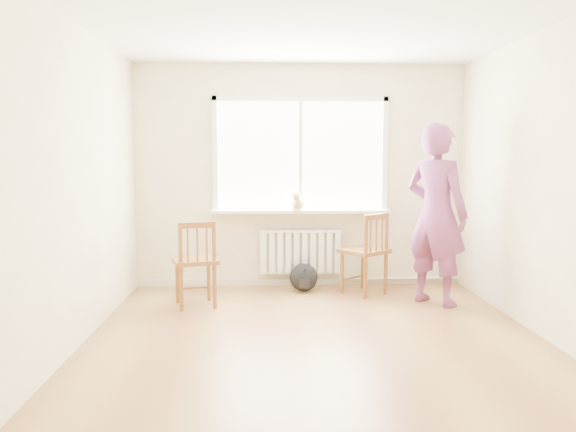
{
  "coord_description": "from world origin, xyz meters",
  "views": [
    {
      "loc": [
        -0.45,
        -4.6,
        1.59
      ],
      "look_at": [
        -0.19,
        1.2,
        0.97
      ],
      "focal_mm": 35.0,
      "sensor_mm": 36.0,
      "label": 1
    }
  ],
  "objects": [
    {
      "name": "chair_left",
      "position": [
        -1.17,
        1.26,
        0.46
      ],
      "size": [
        0.55,
        0.54,
        0.92
      ],
      "rotation": [
        0.0,
        0.0,
        3.41
      ],
      "color": "brown",
      "rests_on": "floor"
    },
    {
      "name": "heating_pipe",
      "position": [
        1.25,
        2.19,
        0.08
      ],
      "size": [
        1.4,
        0.04,
        0.04
      ],
      "primitive_type": "cylinder",
      "rotation": [
        0.0,
        1.57,
        0.0
      ],
      "color": "silver",
      "rests_on": "back_wall"
    },
    {
      "name": "chair_right",
      "position": [
        0.75,
        1.72,
        0.48
      ],
      "size": [
        0.64,
        0.64,
        0.95
      ],
      "rotation": [
        0.0,
        0.0,
        3.81
      ],
      "color": "brown",
      "rests_on": "floor"
    },
    {
      "name": "backpack",
      "position": [
        0.02,
        1.9,
        0.17
      ],
      "size": [
        0.4,
        0.35,
        0.33
      ],
      "primitive_type": "ellipsoid",
      "rotation": [
        0.0,
        0.0,
        -0.37
      ],
      "color": "black",
      "rests_on": "floor"
    },
    {
      "name": "radiator",
      "position": [
        0.0,
        2.16,
        0.44
      ],
      "size": [
        1.0,
        0.12,
        0.55
      ],
      "color": "white",
      "rests_on": "back_wall"
    },
    {
      "name": "floor",
      "position": [
        0.0,
        0.0,
        0.0
      ],
      "size": [
        4.5,
        4.5,
        0.0
      ],
      "primitive_type": "plane",
      "color": "olive",
      "rests_on": "ground"
    },
    {
      "name": "window",
      "position": [
        0.0,
        2.22,
        1.66
      ],
      "size": [
        2.12,
        0.05,
        1.42
      ],
      "color": "white",
      "rests_on": "back_wall"
    },
    {
      "name": "person",
      "position": [
        1.4,
        1.28,
        0.97
      ],
      "size": [
        0.82,
        0.84,
        1.94
      ],
      "primitive_type": "imported",
      "rotation": [
        0.0,
        0.0,
        2.29
      ],
      "color": "#B73D43",
      "rests_on": "floor"
    },
    {
      "name": "ceiling",
      "position": [
        0.0,
        0.0,
        2.7
      ],
      "size": [
        4.5,
        4.5,
        0.0
      ],
      "primitive_type": "plane",
      "rotation": [
        3.14,
        0.0,
        0.0
      ],
      "color": "white",
      "rests_on": "back_wall"
    },
    {
      "name": "windowsill",
      "position": [
        0.0,
        2.14,
        0.93
      ],
      "size": [
        2.15,
        0.22,
        0.04
      ],
      "primitive_type": "cube",
      "color": "white",
      "rests_on": "back_wall"
    },
    {
      "name": "baseboard",
      "position": [
        0.0,
        2.23,
        0.04
      ],
      "size": [
        4.0,
        0.03,
        0.08
      ],
      "primitive_type": "cube",
      "color": "beige",
      "rests_on": "ground"
    },
    {
      "name": "back_wall",
      "position": [
        0.0,
        2.25,
        1.35
      ],
      "size": [
        4.0,
        0.01,
        2.7
      ],
      "primitive_type": "cube",
      "color": "#EEE6BE",
      "rests_on": "ground"
    },
    {
      "name": "cat",
      "position": [
        -0.04,
        2.06,
        1.05
      ],
      "size": [
        0.21,
        0.36,
        0.25
      ],
      "rotation": [
        0.0,
        0.0,
        -0.23
      ],
      "color": "beige",
      "rests_on": "windowsill"
    }
  ]
}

